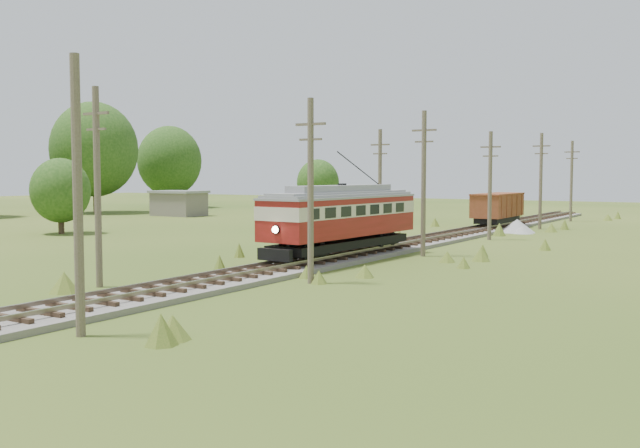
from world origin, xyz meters
The scene contains 17 objects.
railbed_main centered at (0.00, 34.00, 0.19)m, with size 3.60×96.00×0.57m.
streetcar centered at (0.00, 26.51, 2.71)m, with size 3.52×12.95×5.88m.
gondola centered at (0.00, 55.10, 2.06)m, with size 2.90×8.41×2.77m.
gravel_pile centered at (2.86, 51.99, 0.55)m, with size 3.22×3.42×1.17m.
utility_pole_r_1 centered at (3.10, 5.00, 4.40)m, with size 0.30×0.30×8.80m.
utility_pole_r_2 centered at (3.30, 18.00, 4.42)m, with size 1.60×0.30×8.60m.
utility_pole_r_3 centered at (3.20, 31.00, 4.63)m, with size 1.60×0.30×9.00m.
utility_pole_r_4 centered at (3.00, 44.00, 4.32)m, with size 1.60×0.30×8.40m.
utility_pole_r_5 centered at (3.40, 57.00, 4.58)m, with size 1.60×0.30×8.90m.
utility_pole_r_6 centered at (3.20, 70.00, 4.47)m, with size 1.60×0.30×8.70m.
utility_pole_l_a centered at (-4.20, 12.00, 4.63)m, with size 1.60×0.30×9.00m.
utility_pole_l_b centered at (-4.50, 40.00, 4.42)m, with size 1.60×0.30×8.60m.
tree_left_4 centered at (-54.00, 54.00, 8.37)m, with size 11.34×11.34×14.61m.
tree_left_5 centered at (-56.00, 70.00, 7.12)m, with size 9.66×9.66×12.44m.
tree_mid_a centered at (-28.00, 68.00, 4.02)m, with size 5.46×5.46×7.03m.
tree_mid_c centered at (-30.00, 30.00, 3.71)m, with size 5.04×5.04×6.49m.
shed centered at (-40.00, 55.00, 1.57)m, with size 6.40×4.40×3.10m.
Camera 1 is at (21.26, -9.70, 5.10)m, focal length 40.00 mm.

